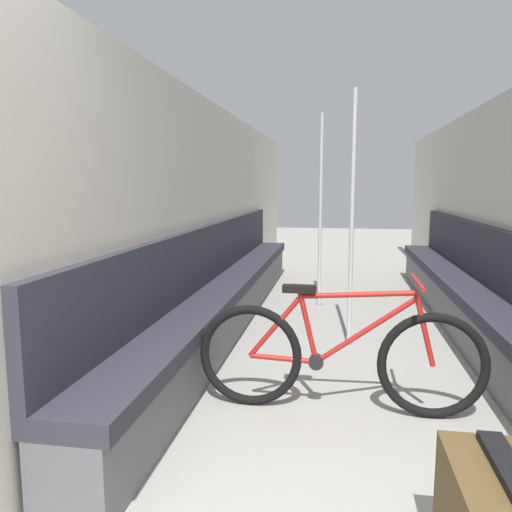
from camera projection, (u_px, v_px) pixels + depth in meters
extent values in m
cube|color=beige|center=(205.00, 214.00, 4.88)|extent=(0.10, 10.54, 2.18)
cube|color=beige|center=(504.00, 217.00, 4.43)|extent=(0.10, 10.54, 2.18)
cube|color=#5B5B60|center=(230.00, 307.00, 4.90)|extent=(0.35, 6.05, 0.38)
cube|color=#2D2D38|center=(230.00, 283.00, 4.87)|extent=(0.41, 6.05, 0.10)
cube|color=#2D2D38|center=(212.00, 251.00, 4.85)|extent=(0.07, 6.05, 0.52)
cube|color=#5B5B60|center=(469.00, 316.00, 4.54)|extent=(0.35, 6.05, 0.38)
cube|color=#2D2D38|center=(471.00, 291.00, 4.50)|extent=(0.41, 6.05, 0.10)
cube|color=#2D2D38|center=(493.00, 257.00, 4.43)|extent=(0.07, 6.05, 0.52)
torus|color=black|center=(250.00, 355.00, 3.10)|extent=(0.64, 0.06, 0.64)
torus|color=black|center=(433.00, 366.00, 2.93)|extent=(0.64, 0.06, 0.64)
cylinder|color=#B21E19|center=(283.00, 359.00, 3.07)|extent=(0.41, 0.03, 0.05)
cylinder|color=#B21E19|center=(274.00, 328.00, 3.05)|extent=(0.32, 0.03, 0.39)
cylinder|color=#B21E19|center=(308.00, 326.00, 3.02)|extent=(0.14, 0.03, 0.46)
cylinder|color=#B21E19|center=(365.00, 331.00, 2.96)|extent=(0.59, 0.03, 0.44)
cylinder|color=#B21E19|center=(357.00, 295.00, 2.94)|extent=(0.68, 0.03, 0.08)
cylinder|color=#B21E19|center=(425.00, 331.00, 2.91)|extent=(0.14, 0.03, 0.42)
cylinder|color=black|center=(316.00, 362.00, 3.04)|extent=(0.09, 0.06, 0.09)
cube|color=black|center=(299.00, 289.00, 2.99)|extent=(0.20, 0.07, 0.04)
cylinder|color=#B21E19|center=(417.00, 282.00, 2.87)|extent=(0.02, 0.46, 0.02)
cylinder|color=gray|center=(319.00, 304.00, 5.78)|extent=(0.08, 0.08, 0.01)
cylinder|color=silver|center=(320.00, 211.00, 5.62)|extent=(0.04, 0.04, 2.16)
cylinder|color=gray|center=(349.00, 343.00, 4.35)|extent=(0.08, 0.08, 0.01)
cylinder|color=silver|center=(352.00, 220.00, 4.20)|extent=(0.04, 0.04, 2.16)
cube|color=black|center=(508.00, 467.00, 1.60)|extent=(0.09, 0.42, 0.03)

